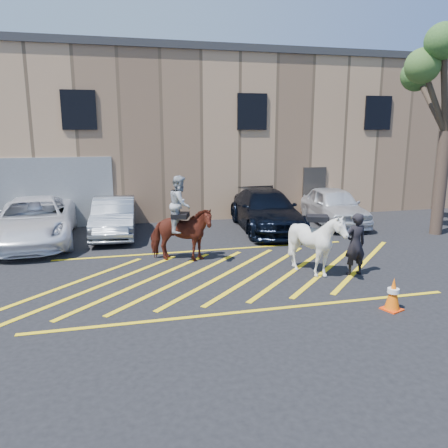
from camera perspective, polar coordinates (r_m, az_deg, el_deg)
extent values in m
plane|color=black|center=(12.18, -0.28, -6.21)|extent=(90.00, 90.00, 0.00)
imported|color=white|center=(16.42, -23.54, 0.39)|extent=(2.83, 5.70, 1.55)
imported|color=gray|center=(16.63, -14.15, 0.93)|extent=(1.73, 4.34, 1.40)
imported|color=black|center=(17.14, 5.49, 1.79)|extent=(2.55, 5.44, 1.53)
imported|color=silver|center=(18.67, 14.13, 2.32)|extent=(2.31, 4.66, 1.53)
imported|color=black|center=(12.21, 16.77, -2.54)|extent=(0.64, 0.44, 1.70)
cube|color=tan|center=(23.40, -7.33, 11.25)|extent=(32.00, 10.00, 7.00)
cube|color=#2D2D30|center=(23.63, -7.58, 20.13)|extent=(32.20, 10.20, 0.30)
cube|color=black|center=(18.26, -18.44, 13.96)|extent=(1.30, 0.08, 1.50)
cube|color=black|center=(19.09, 3.69, 14.43)|extent=(1.30, 0.08, 1.50)
cube|color=black|center=(21.65, 19.47, 13.52)|extent=(1.30, 0.08, 1.50)
cube|color=#38332D|center=(20.36, 11.66, 4.19)|extent=(1.10, 0.08, 2.20)
cube|color=yellow|center=(11.69, -20.55, -7.79)|extent=(4.20, 4.20, 0.01)
cube|color=yellow|center=(11.60, -15.36, -7.59)|extent=(4.20, 4.20, 0.01)
cube|color=yellow|center=(11.61, -10.14, -7.32)|extent=(4.20, 4.20, 0.01)
cube|color=yellow|center=(11.71, -4.97, -6.99)|extent=(4.20, 4.20, 0.01)
cube|color=yellow|center=(11.90, 0.06, -6.62)|extent=(4.20, 4.20, 0.01)
cube|color=yellow|center=(12.18, 4.89, -6.22)|extent=(4.20, 4.20, 0.01)
cube|color=yellow|center=(12.55, 9.46, -5.79)|extent=(4.20, 4.20, 0.01)
cube|color=yellow|center=(12.99, 13.74, -5.36)|extent=(4.20, 4.20, 0.01)
cube|color=yellow|center=(13.49, 17.72, -4.94)|extent=(4.20, 4.20, 0.01)
cube|color=yellow|center=(14.23, -2.36, -3.46)|extent=(9.50, 0.12, 0.01)
cube|color=yellow|center=(9.66, 3.69, -11.26)|extent=(9.50, 0.12, 0.01)
imported|color=maroon|center=(12.98, -5.67, -1.35)|extent=(2.12, 1.47, 1.64)
imported|color=#9CA0A6|center=(12.80, -5.76, 2.60)|extent=(0.86, 0.97, 1.67)
cube|color=black|center=(12.86, -5.73, 1.12)|extent=(0.62, 0.68, 0.14)
imported|color=silver|center=(11.90, 11.96, -2.50)|extent=(1.88, 1.98, 1.76)
cube|color=black|center=(11.75, 12.11, 0.74)|extent=(0.68, 0.62, 0.14)
cube|color=#FB3A0A|center=(10.38, 21.07, -10.33)|extent=(0.49, 0.49, 0.03)
cone|color=#FF640A|center=(10.25, 21.22, -8.44)|extent=(0.32, 0.32, 0.70)
cylinder|color=silver|center=(10.23, 21.25, -8.12)|extent=(0.25, 0.25, 0.10)
cylinder|color=#4B362D|center=(18.05, 26.44, 4.73)|extent=(0.44, 0.44, 3.80)
cylinder|color=#443529|center=(18.58, 25.38, 14.01)|extent=(0.33, 1.88, 2.34)
cylinder|color=#4E422F|center=(17.58, 25.80, 14.29)|extent=(1.40, 0.20, 2.39)
cylinder|color=#4C3F2E|center=(17.48, 26.85, 15.39)|extent=(1.16, 0.77, 3.11)
sphere|color=#3E662B|center=(19.30, 23.85, 17.33)|extent=(1.20, 1.20, 1.20)
sphere|color=#406A2D|center=(17.31, 24.52, 18.29)|extent=(1.20, 1.20, 1.20)
sphere|color=#437130|center=(17.15, 26.70, 20.57)|extent=(1.20, 1.20, 1.20)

